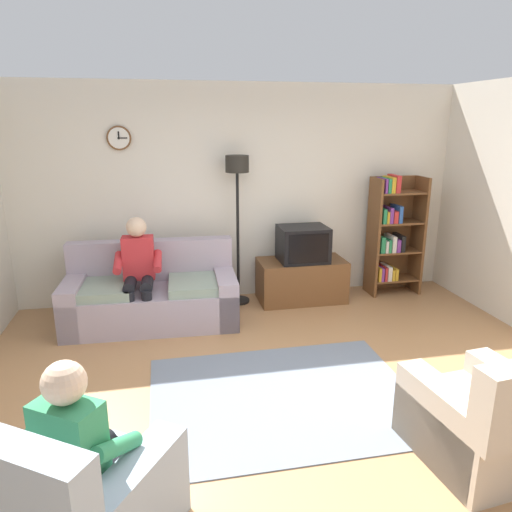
# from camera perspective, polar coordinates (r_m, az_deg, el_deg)

# --- Properties ---
(ground_plane) EXTENTS (12.00, 12.00, 0.00)m
(ground_plane) POSITION_cam_1_polar(r_m,az_deg,el_deg) (4.12, 4.91, -17.09)
(ground_plane) COLOR #B27F51
(back_wall_assembly) EXTENTS (6.20, 0.17, 2.70)m
(back_wall_assembly) POSITION_cam_1_polar(r_m,az_deg,el_deg) (6.12, -1.81, 7.53)
(back_wall_assembly) COLOR silver
(back_wall_assembly) RESTS_ON ground_plane
(couch) EXTENTS (1.93, 0.95, 0.90)m
(couch) POSITION_cam_1_polar(r_m,az_deg,el_deg) (5.56, -12.39, -4.74)
(couch) COLOR #A899A8
(couch) RESTS_ON ground_plane
(tv_stand) EXTENTS (1.10, 0.56, 0.54)m
(tv_stand) POSITION_cam_1_polar(r_m,az_deg,el_deg) (6.14, 5.46, -2.91)
(tv_stand) COLOR brown
(tv_stand) RESTS_ON ground_plane
(tv) EXTENTS (0.60, 0.49, 0.44)m
(tv) POSITION_cam_1_polar(r_m,az_deg,el_deg) (5.98, 5.65, 1.46)
(tv) COLOR black
(tv) RESTS_ON tv_stand
(bookshelf) EXTENTS (0.68, 0.36, 1.59)m
(bookshelf) POSITION_cam_1_polar(r_m,az_deg,el_deg) (6.52, 15.97, 2.54)
(bookshelf) COLOR brown
(bookshelf) RESTS_ON ground_plane
(floor_lamp) EXTENTS (0.28, 0.28, 1.85)m
(floor_lamp) POSITION_cam_1_polar(r_m,az_deg,el_deg) (5.78, -2.25, 8.04)
(floor_lamp) COLOR black
(floor_lamp) RESTS_ON ground_plane
(armchair_near_window) EXTENTS (1.15, 1.18, 0.90)m
(armchair_near_window) POSITION_cam_1_polar(r_m,az_deg,el_deg) (2.97, -20.53, -26.16)
(armchair_near_window) COLOR #9EADBC
(armchair_near_window) RESTS_ON ground_plane
(armchair_near_bookshelf) EXTENTS (0.89, 0.96, 0.90)m
(armchair_near_bookshelf) POSITION_cam_1_polar(r_m,az_deg,el_deg) (3.71, 25.82, -17.49)
(armchair_near_bookshelf) COLOR #BCAD99
(armchair_near_bookshelf) RESTS_ON ground_plane
(area_rug) EXTENTS (2.20, 1.70, 0.01)m
(area_rug) POSITION_cam_1_polar(r_m,az_deg,el_deg) (4.17, 3.31, -16.47)
(area_rug) COLOR slate
(area_rug) RESTS_ON ground_plane
(person_on_couch) EXTENTS (0.52, 0.55, 1.24)m
(person_on_couch) POSITION_cam_1_polar(r_m,az_deg,el_deg) (5.34, -13.95, -1.34)
(person_on_couch) COLOR red
(person_on_couch) RESTS_ON ground_plane
(person_in_left_armchair) EXTENTS (0.61, 0.64, 1.12)m
(person_in_left_armchair) POSITION_cam_1_polar(r_m,az_deg,el_deg) (2.83, -19.90, -20.38)
(person_in_left_armchair) COLOR #338C59
(person_in_left_armchair) RESTS_ON ground_plane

